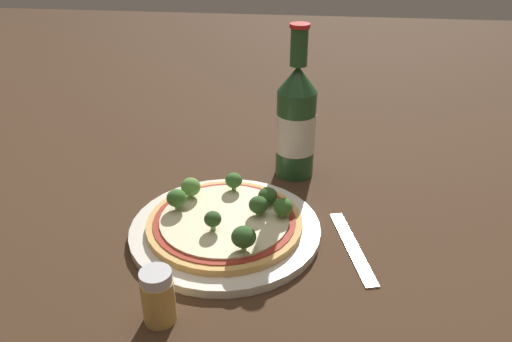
{
  "coord_description": "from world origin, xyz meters",
  "views": [
    {
      "loc": [
        0.1,
        -0.58,
        0.41
      ],
      "look_at": [
        0.02,
        0.06,
        0.06
      ],
      "focal_mm": 35.0,
      "sensor_mm": 36.0,
      "label": 1
    }
  ],
  "objects_px": {
    "pizza": "(225,222)",
    "pepper_shaker": "(158,297)",
    "beer_bottle": "(296,122)",
    "fork": "(352,247)"
  },
  "relations": [
    {
      "from": "pizza",
      "to": "pepper_shaker",
      "type": "height_order",
      "value": "pepper_shaker"
    },
    {
      "from": "pizza",
      "to": "pepper_shaker",
      "type": "bearing_deg",
      "value": -104.14
    },
    {
      "from": "pizza",
      "to": "beer_bottle",
      "type": "relative_size",
      "value": 0.86
    },
    {
      "from": "pepper_shaker",
      "to": "fork",
      "type": "bearing_deg",
      "value": 35.77
    },
    {
      "from": "beer_bottle",
      "to": "pepper_shaker",
      "type": "height_order",
      "value": "beer_bottle"
    },
    {
      "from": "fork",
      "to": "pepper_shaker",
      "type": "bearing_deg",
      "value": 110.76
    },
    {
      "from": "beer_bottle",
      "to": "fork",
      "type": "bearing_deg",
      "value": -65.78
    },
    {
      "from": "pizza",
      "to": "beer_bottle",
      "type": "distance_m",
      "value": 0.22
    },
    {
      "from": "beer_bottle",
      "to": "pepper_shaker",
      "type": "bearing_deg",
      "value": -109.81
    },
    {
      "from": "beer_bottle",
      "to": "fork",
      "type": "height_order",
      "value": "beer_bottle"
    }
  ]
}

